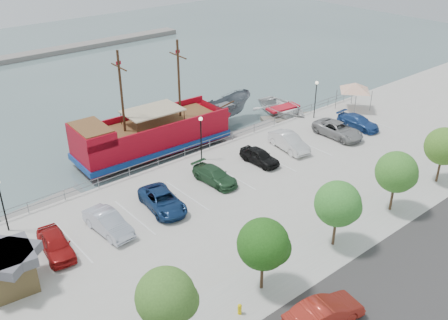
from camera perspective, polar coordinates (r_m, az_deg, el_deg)
ground at (r=43.30m, az=2.72°, el=-4.07°), size 160.00×160.00×0.00m
street at (r=34.96m, az=21.20°, el=-12.87°), size 100.00×8.00×0.04m
sidewalk at (r=37.28m, az=13.29°, el=-8.76°), size 100.00×4.00×0.05m
seawall_railing at (r=47.86m, az=-3.54°, el=1.22°), size 50.00×0.06×1.00m
far_shore at (r=91.98m, az=-16.55°, el=12.25°), size 40.00×3.00×0.80m
pirate_ship at (r=50.83m, az=-6.90°, el=3.17°), size 18.32×5.78×11.48m
patrol_boat at (r=57.04m, az=0.09°, el=5.61°), size 7.67×3.22×2.91m
speedboat at (r=59.55m, az=6.74°, el=5.65°), size 6.09×7.93×1.52m
dock_west at (r=43.88m, az=-20.01°, el=-5.14°), size 6.81×2.64×0.38m
dock_mid at (r=54.63m, az=3.21°, el=3.14°), size 7.52×2.22×0.43m
dock_east at (r=58.89m, az=7.82°, el=4.75°), size 7.44×4.91×0.41m
shed at (r=34.17m, az=-23.50°, el=-11.37°), size 3.60×3.60×2.68m
canopy_tent at (r=59.57m, az=14.82°, el=8.53°), size 4.79×4.79×3.76m
street_sedan at (r=30.10m, az=11.35°, el=-16.82°), size 5.10×2.53×1.61m
fire_hydrant at (r=30.41m, az=1.80°, el=-16.63°), size 0.26×0.26×0.75m
lamp_post_left at (r=38.99m, az=-24.16°, el=-3.80°), size 0.36×0.36×4.28m
lamp_post_mid at (r=45.90m, az=-2.66°, el=3.38°), size 0.36×0.36×4.28m
lamp_post_right at (r=56.32m, az=10.47°, el=7.56°), size 0.36×0.36×4.28m
tree_b at (r=26.95m, az=-6.33°, el=-15.39°), size 3.30×3.20×5.00m
tree_c at (r=30.36m, az=4.79°, el=-9.66°), size 3.30×3.20×5.00m
tree_d at (r=34.86m, az=13.09°, el=-5.00°), size 3.30×3.20×5.00m
tree_e at (r=40.08m, az=19.28°, el=-1.40°), size 3.30×3.20×5.00m
tree_f at (r=45.78m, az=23.98°, el=1.35°), size 3.30×3.20×5.00m
parked_car_a at (r=36.43m, az=-18.69°, el=-9.10°), size 2.30×4.63×1.51m
parked_car_b at (r=37.58m, az=-13.10°, el=-7.01°), size 2.00×4.81×1.55m
parked_car_c at (r=39.57m, az=-7.03°, el=-4.65°), size 3.08×5.44×1.43m
parked_car_d at (r=42.90m, az=-1.07°, el=-1.79°), size 2.16×4.71×1.34m
parked_car_e at (r=46.19m, az=4.09°, el=0.43°), size 1.82×4.20×1.41m
parked_car_f at (r=49.07m, az=7.43°, el=2.07°), size 2.43×5.07×1.60m
parked_car_g at (r=52.75m, az=12.89°, el=3.39°), size 2.61×5.51×1.52m
parked_car_h at (r=55.40m, az=15.08°, el=4.22°), size 2.06×4.81×1.38m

